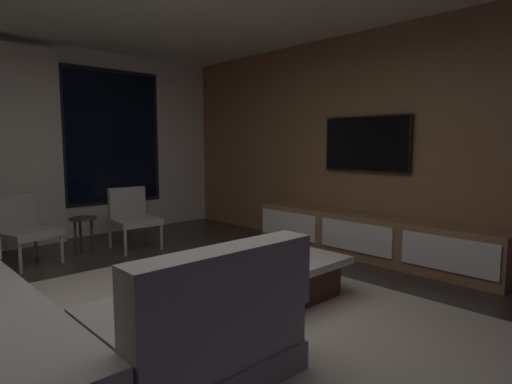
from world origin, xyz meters
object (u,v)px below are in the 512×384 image
object	(u,v)px
side_stool	(83,224)
mounted_tv	(366,144)
book_stack_on_coffee_table	(264,256)
coffee_table	(261,275)
sectional_couch	(19,334)
accent_chair_by_curtain	(23,226)
accent_chair_near_window	(132,215)
media_console	(369,238)

from	to	relation	value
side_stool	mounted_tv	size ratio (longest dim) A/B	0.40
book_stack_on_coffee_table	coffee_table	bearing A→B (deg)	60.17
sectional_couch	side_stool	xyz separation A→B (m)	(1.36, 2.59, 0.08)
accent_chair_by_curtain	coffee_table	bearing A→B (deg)	-64.01
side_stool	mounted_tv	bearing A→B (deg)	-42.17
book_stack_on_coffee_table	mounted_tv	distance (m)	2.24
sectional_couch	accent_chair_near_window	world-z (taller)	sectional_couch
sectional_couch	coffee_table	size ratio (longest dim) A/B	2.16
side_stool	media_console	distance (m)	3.45
book_stack_on_coffee_table	side_stool	bearing A→B (deg)	102.09
coffee_table	accent_chair_near_window	size ratio (longest dim) A/B	1.49
accent_chair_by_curtain	side_stool	xyz separation A→B (m)	(0.65, -0.05, -0.06)
coffee_table	accent_chair_near_window	distance (m)	2.43
sectional_couch	coffee_table	bearing A→B (deg)	2.30
book_stack_on_coffee_table	accent_chair_by_curtain	xyz separation A→B (m)	(-1.20, 2.64, 0.05)
coffee_table	sectional_couch	bearing A→B (deg)	-177.70
side_stool	mounted_tv	distance (m)	3.58
side_stool	mounted_tv	world-z (taller)	mounted_tv
sectional_couch	book_stack_on_coffee_table	size ratio (longest dim) A/B	8.86
book_stack_on_coffee_table	accent_chair_near_window	xyz separation A→B (m)	(0.05, 2.50, 0.05)
side_stool	accent_chair_by_curtain	bearing A→B (deg)	175.89
book_stack_on_coffee_table	accent_chair_by_curtain	size ratio (longest dim) A/B	0.36
media_console	side_stool	bearing A→B (deg)	133.37
media_console	coffee_table	bearing A→B (deg)	-179.90
sectional_couch	accent_chair_by_curtain	size ratio (longest dim) A/B	3.21
accent_chair_near_window	accent_chair_by_curtain	size ratio (longest dim) A/B	1.00
sectional_couch	mounted_tv	world-z (taller)	mounted_tv
coffee_table	accent_chair_by_curtain	xyz separation A→B (m)	(-1.25, 2.56, 0.25)
media_console	sectional_couch	bearing A→B (deg)	-178.75
sectional_couch	accent_chair_near_window	distance (m)	3.18
coffee_table	side_stool	distance (m)	2.59
coffee_table	media_console	xyz separation A→B (m)	(1.77, 0.00, 0.06)
accent_chair_near_window	accent_chair_by_curtain	xyz separation A→B (m)	(-1.25, 0.14, 0.00)
book_stack_on_coffee_table	accent_chair_near_window	distance (m)	2.50
accent_chair_by_curtain	media_console	size ratio (longest dim) A/B	0.25
book_stack_on_coffee_table	side_stool	world-z (taller)	side_stool
mounted_tv	media_console	bearing A→B (deg)	-132.37
sectional_couch	accent_chair_near_window	size ratio (longest dim) A/B	3.21
book_stack_on_coffee_table	side_stool	xyz separation A→B (m)	(-0.55, 2.59, -0.01)
coffee_table	book_stack_on_coffee_table	size ratio (longest dim) A/B	4.11
accent_chair_by_curtain	side_stool	bearing A→B (deg)	-4.11
sectional_couch	accent_chair_by_curtain	world-z (taller)	sectional_couch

